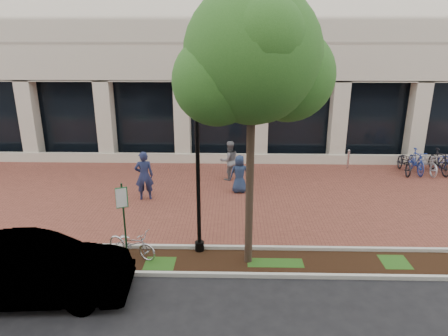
{
  "coord_description": "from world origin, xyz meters",
  "views": [
    {
      "loc": [
        0.66,
        -15.42,
        6.16
      ],
      "look_at": [
        0.29,
        -0.8,
        1.44
      ],
      "focal_mm": 32.0,
      "sensor_mm": 36.0,
      "label": 1
    }
  ],
  "objects_px": {
    "parking_sign": "(123,211)",
    "lamppost": "(198,168)",
    "bollard": "(348,159)",
    "locked_bicycle": "(132,243)",
    "street_tree": "(254,64)",
    "sedan_near_curb": "(32,271)",
    "pedestrian_right": "(240,174)",
    "bike_rack_cluster": "(433,162)",
    "pedestrian_mid": "(229,161)",
    "pedestrian_left": "(144,176)"
  },
  "relations": [
    {
      "from": "pedestrian_left",
      "to": "pedestrian_right",
      "type": "distance_m",
      "value": 3.91
    },
    {
      "from": "lamppost",
      "to": "bollard",
      "type": "height_order",
      "value": "lamppost"
    },
    {
      "from": "pedestrian_right",
      "to": "bike_rack_cluster",
      "type": "bearing_deg",
      "value": -164.99
    },
    {
      "from": "pedestrian_left",
      "to": "bollard",
      "type": "height_order",
      "value": "pedestrian_left"
    },
    {
      "from": "bike_rack_cluster",
      "to": "pedestrian_mid",
      "type": "bearing_deg",
      "value": -173.22
    },
    {
      "from": "pedestrian_mid",
      "to": "locked_bicycle",
      "type": "bearing_deg",
      "value": 44.77
    },
    {
      "from": "street_tree",
      "to": "pedestrian_left",
      "type": "relative_size",
      "value": 3.77
    },
    {
      "from": "pedestrian_left",
      "to": "sedan_near_curb",
      "type": "height_order",
      "value": "pedestrian_left"
    },
    {
      "from": "locked_bicycle",
      "to": "bike_rack_cluster",
      "type": "relative_size",
      "value": 0.46
    },
    {
      "from": "street_tree",
      "to": "pedestrian_right",
      "type": "height_order",
      "value": "street_tree"
    },
    {
      "from": "street_tree",
      "to": "pedestrian_mid",
      "type": "distance_m",
      "value": 8.51
    },
    {
      "from": "pedestrian_mid",
      "to": "bike_rack_cluster",
      "type": "relative_size",
      "value": 0.5
    },
    {
      "from": "parking_sign",
      "to": "lamppost",
      "type": "height_order",
      "value": "lamppost"
    },
    {
      "from": "pedestrian_left",
      "to": "pedestrian_mid",
      "type": "bearing_deg",
      "value": -156.43
    },
    {
      "from": "pedestrian_left",
      "to": "bollard",
      "type": "distance_m",
      "value": 10.18
    },
    {
      "from": "street_tree",
      "to": "pedestrian_mid",
      "type": "bearing_deg",
      "value": 95.59
    },
    {
      "from": "street_tree",
      "to": "pedestrian_left",
      "type": "xyz_separation_m",
      "value": [
        -4.05,
        4.63,
        -4.58
      ]
    },
    {
      "from": "bollard",
      "to": "bike_rack_cluster",
      "type": "xyz_separation_m",
      "value": [
        3.89,
        -0.57,
        0.04
      ]
    },
    {
      "from": "locked_bicycle",
      "to": "parking_sign",
      "type": "bearing_deg",
      "value": 136.97
    },
    {
      "from": "parking_sign",
      "to": "lamppost",
      "type": "xyz_separation_m",
      "value": [
        2.11,
        0.46,
        1.17
      ]
    },
    {
      "from": "street_tree",
      "to": "sedan_near_curb",
      "type": "relative_size",
      "value": 1.59
    },
    {
      "from": "pedestrian_left",
      "to": "locked_bicycle",
      "type": "bearing_deg",
      "value": 84.62
    },
    {
      "from": "pedestrian_mid",
      "to": "pedestrian_right",
      "type": "bearing_deg",
      "value": 82.42
    },
    {
      "from": "lamppost",
      "to": "street_tree",
      "type": "xyz_separation_m",
      "value": [
        1.52,
        -0.55,
        2.92
      ]
    },
    {
      "from": "pedestrian_left",
      "to": "pedestrian_right",
      "type": "xyz_separation_m",
      "value": [
        3.81,
        0.86,
        -0.19
      ]
    },
    {
      "from": "parking_sign",
      "to": "bike_rack_cluster",
      "type": "bearing_deg",
      "value": 9.2
    },
    {
      "from": "bollard",
      "to": "locked_bicycle",
      "type": "bearing_deg",
      "value": -134.97
    },
    {
      "from": "lamppost",
      "to": "locked_bicycle",
      "type": "xyz_separation_m",
      "value": [
        -1.96,
        -0.4,
        -2.22
      ]
    },
    {
      "from": "bollard",
      "to": "street_tree",
      "type": "bearing_deg",
      "value": -120.43
    },
    {
      "from": "street_tree",
      "to": "lamppost",
      "type": "bearing_deg",
      "value": 160.01
    },
    {
      "from": "pedestrian_mid",
      "to": "pedestrian_right",
      "type": "height_order",
      "value": "pedestrian_mid"
    },
    {
      "from": "parking_sign",
      "to": "pedestrian_left",
      "type": "relative_size",
      "value": 1.17
    },
    {
      "from": "pedestrian_left",
      "to": "pedestrian_mid",
      "type": "distance_m",
      "value": 4.16
    },
    {
      "from": "sedan_near_curb",
      "to": "pedestrian_left",
      "type": "bearing_deg",
      "value": -16.02
    },
    {
      "from": "parking_sign",
      "to": "lamppost",
      "type": "distance_m",
      "value": 2.46
    },
    {
      "from": "lamppost",
      "to": "pedestrian_mid",
      "type": "height_order",
      "value": "lamppost"
    },
    {
      "from": "locked_bicycle",
      "to": "sedan_near_curb",
      "type": "bearing_deg",
      "value": 160.89
    },
    {
      "from": "locked_bicycle",
      "to": "pedestrian_right",
      "type": "distance_m",
      "value": 6.26
    },
    {
      "from": "lamppost",
      "to": "pedestrian_right",
      "type": "relative_size",
      "value": 2.92
    },
    {
      "from": "sedan_near_curb",
      "to": "bollard",
      "type": "bearing_deg",
      "value": -48.91
    },
    {
      "from": "lamppost",
      "to": "sedan_near_curb",
      "type": "bearing_deg",
      "value": -147.88
    },
    {
      "from": "parking_sign",
      "to": "sedan_near_curb",
      "type": "relative_size",
      "value": 0.49
    },
    {
      "from": "bollard",
      "to": "bike_rack_cluster",
      "type": "relative_size",
      "value": 0.28
    },
    {
      "from": "pedestrian_left",
      "to": "pedestrian_right",
      "type": "bearing_deg",
      "value": -179.83
    },
    {
      "from": "street_tree",
      "to": "locked_bicycle",
      "type": "relative_size",
      "value": 4.52
    },
    {
      "from": "street_tree",
      "to": "sedan_near_curb",
      "type": "bearing_deg",
      "value": -160.75
    },
    {
      "from": "street_tree",
      "to": "pedestrian_mid",
      "type": "height_order",
      "value": "street_tree"
    },
    {
      "from": "bollard",
      "to": "sedan_near_curb",
      "type": "xyz_separation_m",
      "value": [
        -10.61,
        -10.74,
        0.27
      ]
    },
    {
      "from": "parking_sign",
      "to": "pedestrian_right",
      "type": "height_order",
      "value": "parking_sign"
    },
    {
      "from": "street_tree",
      "to": "bollard",
      "type": "distance_m",
      "value": 11.44
    }
  ]
}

